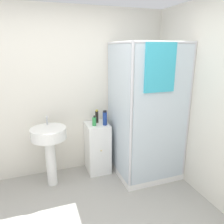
{
  "coord_description": "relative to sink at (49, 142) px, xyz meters",
  "views": [
    {
      "loc": [
        -0.32,
        -1.6,
        1.91
      ],
      "look_at": [
        0.64,
        1.12,
        1.07
      ],
      "focal_mm": 35.0,
      "sensor_mm": 36.0,
      "label": 1
    }
  ],
  "objects": [
    {
      "name": "wall_back",
      "position": [
        0.21,
        0.38,
        0.59
      ],
      "size": [
        6.4,
        0.06,
        2.5
      ],
      "primitive_type": "cube",
      "color": "silver",
      "rests_on": "ground_plane"
    },
    {
      "name": "shower_enclosure",
      "position": [
        1.36,
        -0.19,
        -0.11
      ],
      "size": [
        0.91,
        0.94,
        2.0
      ],
      "color": "white",
      "rests_on": "ground_plane"
    },
    {
      "name": "vanity_cabinet",
      "position": [
        0.73,
        0.15,
        -0.27
      ],
      "size": [
        0.34,
        0.42,
        0.79
      ],
      "color": "white",
      "rests_on": "ground_plane"
    },
    {
      "name": "sink",
      "position": [
        0.0,
        0.0,
        0.0
      ],
      "size": [
        0.48,
        0.48,
        1.0
      ],
      "color": "white",
      "rests_on": "ground_plane"
    },
    {
      "name": "soap_dispenser",
      "position": [
        0.67,
        0.1,
        0.19
      ],
      "size": [
        0.06,
        0.06,
        0.16
      ],
      "color": "green",
      "rests_on": "vanity_cabinet"
    },
    {
      "name": "shampoo_bottle_tall_black",
      "position": [
        0.75,
        0.21,
        0.23
      ],
      "size": [
        0.05,
        0.05,
        0.21
      ],
      "color": "black",
      "rests_on": "vanity_cabinet"
    },
    {
      "name": "shampoo_bottle_blue",
      "position": [
        0.83,
        0.07,
        0.24
      ],
      "size": [
        0.07,
        0.07,
        0.23
      ],
      "color": "navy",
      "rests_on": "vanity_cabinet"
    }
  ]
}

